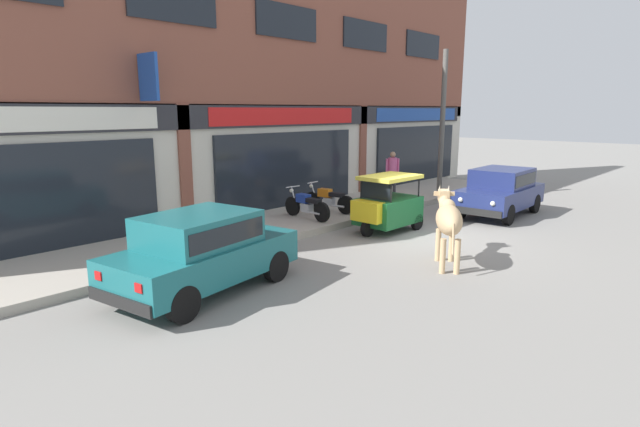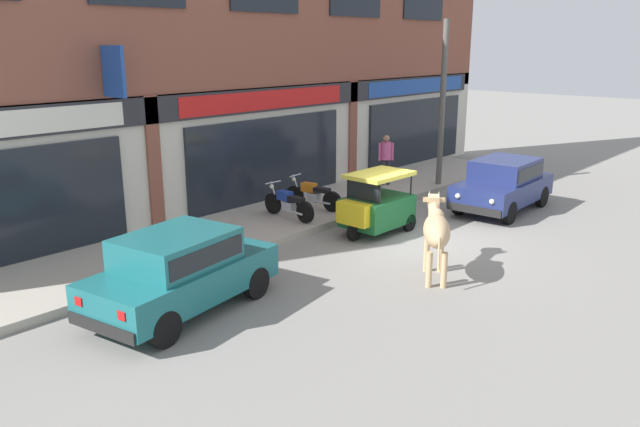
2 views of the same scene
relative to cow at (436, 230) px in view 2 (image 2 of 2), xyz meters
name	(u,v)px [view 2 (image 2 of 2)]	position (x,y,z in m)	size (l,w,h in m)	color
ground_plane	(418,240)	(1.87, 1.61, -1.01)	(90.00, 90.00, 0.00)	gray
sidewalk	(306,210)	(1.87, 5.29, -0.92)	(19.00, 2.96, 0.18)	#A8A093
shop_building	(259,39)	(1.86, 7.02, 3.69)	(23.00, 1.40, 9.81)	brown
cow	(436,230)	(0.00, 0.00, 0.00)	(1.85, 1.46, 1.61)	tan
car_0	(180,268)	(-4.40, 2.45, -0.19)	(3.78, 2.14, 1.46)	black
car_1	(504,182)	(5.82, 1.37, -0.19)	(3.67, 1.74, 1.46)	black
auto_rickshaw	(376,207)	(1.66, 2.73, -0.35)	(2.00, 1.18, 1.52)	black
motorcycle_0	(288,204)	(0.75, 4.87, -0.44)	(0.52, 1.81, 0.88)	black
motorcycle_1	(313,195)	(1.90, 5.06, -0.44)	(0.52, 1.81, 0.88)	black
pedestrian	(386,154)	(5.65, 5.32, 0.16)	(0.41, 0.33, 1.60)	#2D2D33
utility_pole	(442,104)	(6.91, 4.11, 1.74)	(0.18, 0.18, 5.12)	#595651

